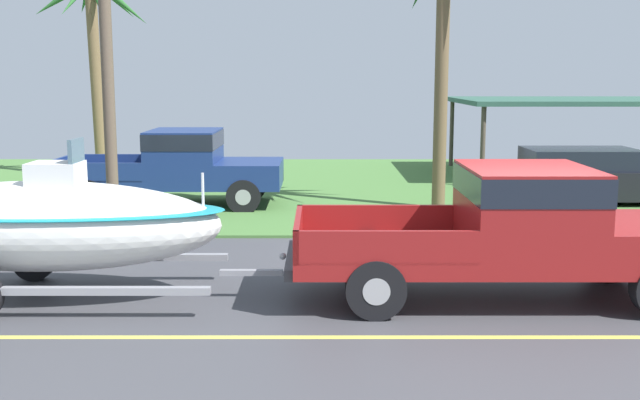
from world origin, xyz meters
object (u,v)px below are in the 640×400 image
object	(u,v)px
pickup_truck_towing	(524,226)
carport_awning	(586,102)
boat_on_trailer	(40,225)
parked_pickup_background	(184,164)
parked_sedan_near	(588,177)
palm_tree_near_left	(93,24)

from	to	relation	value
pickup_truck_towing	carport_awning	distance (m)	14.55
pickup_truck_towing	boat_on_trailer	distance (m)	6.85
pickup_truck_towing	boat_on_trailer	xyz separation A→B (m)	(-6.85, -0.00, 0.02)
parked_pickup_background	parked_sedan_near	bearing A→B (deg)	2.77
carport_awning	palm_tree_near_left	size ratio (longest dim) A/B	1.24
carport_awning	parked_sedan_near	bearing A→B (deg)	-107.48
boat_on_trailer	parked_sedan_near	xyz separation A→B (m)	(10.62, 8.27, -0.40)
pickup_truck_towing	carport_awning	bearing A→B (deg)	68.14
pickup_truck_towing	carport_awning	xyz separation A→B (m)	(5.40, 13.45, 1.30)
parked_sedan_near	boat_on_trailer	bearing A→B (deg)	-142.06
pickup_truck_towing	parked_pickup_background	bearing A→B (deg)	128.40
boat_on_trailer	palm_tree_near_left	xyz separation A→B (m)	(-2.92, 13.08, 3.63)
parked_pickup_background	carport_awning	world-z (taller)	carport_awning
boat_on_trailer	parked_pickup_background	world-z (taller)	boat_on_trailer
boat_on_trailer	parked_sedan_near	bearing A→B (deg)	37.94
parked_pickup_background	palm_tree_near_left	xyz separation A→B (m)	(-3.59, 5.29, 3.66)
palm_tree_near_left	boat_on_trailer	bearing A→B (deg)	-77.42
pickup_truck_towing	palm_tree_near_left	world-z (taller)	palm_tree_near_left
palm_tree_near_left	parked_sedan_near	bearing A→B (deg)	-19.56
parked_pickup_background	parked_sedan_near	distance (m)	9.96
pickup_truck_towing	palm_tree_near_left	xyz separation A→B (m)	(-9.77, 13.08, 3.65)
carport_awning	palm_tree_near_left	world-z (taller)	palm_tree_near_left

